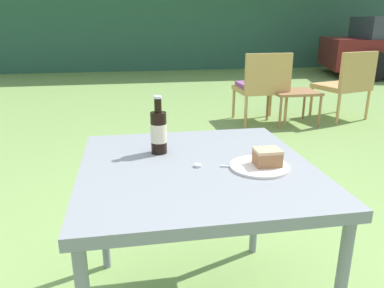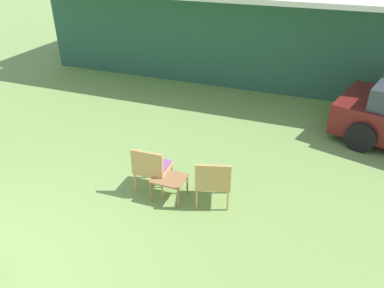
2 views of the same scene
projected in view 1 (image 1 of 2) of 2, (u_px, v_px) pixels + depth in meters
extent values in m
cube|color=#2D5B47|center=(168.00, 7.00, 10.85)|extent=(11.52, 3.67, 3.19)
cylinder|color=black|center=(346.00, 58.00, 9.61)|extent=(0.66, 0.37, 0.63)
cylinder|color=black|center=(373.00, 66.00, 7.79)|extent=(0.66, 0.37, 0.63)
cylinder|color=tan|center=(270.00, 102.00, 4.98)|extent=(0.04, 0.04, 0.38)
cylinder|color=tan|center=(234.00, 104.00, 4.89)|extent=(0.04, 0.04, 0.38)
cylinder|color=tan|center=(286.00, 110.00, 4.55)|extent=(0.04, 0.04, 0.38)
cylinder|color=tan|center=(246.00, 112.00, 4.45)|extent=(0.04, 0.04, 0.38)
cube|color=tan|center=(260.00, 89.00, 4.65)|extent=(0.58, 0.54, 0.06)
cube|color=tan|center=(269.00, 72.00, 4.35)|extent=(0.57, 0.07, 0.43)
cube|color=#995193|center=(260.00, 85.00, 4.63)|extent=(0.53, 0.46, 0.05)
cylinder|color=tan|center=(339.00, 99.00, 5.20)|extent=(0.04, 0.04, 0.38)
cylinder|color=tan|center=(311.00, 102.00, 4.99)|extent=(0.04, 0.04, 0.38)
cylinder|color=tan|center=(367.00, 105.00, 4.81)|extent=(0.04, 0.04, 0.38)
cylinder|color=tan|center=(338.00, 109.00, 4.59)|extent=(0.04, 0.04, 0.38)
cube|color=tan|center=(341.00, 87.00, 4.83)|extent=(0.69, 0.66, 0.06)
cube|color=tan|center=(359.00, 70.00, 4.55)|extent=(0.56, 0.21, 0.43)
cube|color=#996B42|center=(294.00, 92.00, 4.55)|extent=(0.55, 0.46, 0.03)
cylinder|color=#996B42|center=(280.00, 113.00, 4.38)|extent=(0.03, 0.03, 0.38)
cylinder|color=#996B42|center=(320.00, 112.00, 4.46)|extent=(0.03, 0.03, 0.38)
cylinder|color=#996B42|center=(268.00, 106.00, 4.77)|extent=(0.03, 0.03, 0.38)
cylinder|color=#996B42|center=(304.00, 104.00, 4.85)|extent=(0.03, 0.03, 0.38)
cube|color=gray|center=(196.00, 169.00, 1.43)|extent=(0.87, 0.89, 0.04)
cylinder|color=gray|center=(103.00, 210.00, 1.86)|extent=(0.04, 0.04, 0.66)
cylinder|color=gray|center=(256.00, 197.00, 1.99)|extent=(0.04, 0.04, 0.66)
cylinder|color=silver|center=(260.00, 166.00, 1.39)|extent=(0.22, 0.22, 0.01)
cube|color=#9E6B42|center=(267.00, 158.00, 1.39)|extent=(0.09, 0.08, 0.05)
cube|color=tan|center=(268.00, 151.00, 1.38)|extent=(0.10, 0.08, 0.01)
cylinder|color=black|center=(159.00, 133.00, 1.53)|extent=(0.07, 0.07, 0.17)
cylinder|color=black|center=(158.00, 105.00, 1.49)|extent=(0.03, 0.03, 0.06)
cylinder|color=silver|center=(158.00, 97.00, 1.48)|extent=(0.03, 0.03, 0.01)
cylinder|color=beige|center=(159.00, 133.00, 1.53)|extent=(0.07, 0.07, 0.08)
cube|color=silver|center=(245.00, 167.00, 1.39)|extent=(0.18, 0.06, 0.01)
cylinder|color=silver|center=(196.00, 166.00, 1.40)|extent=(0.03, 0.03, 0.01)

